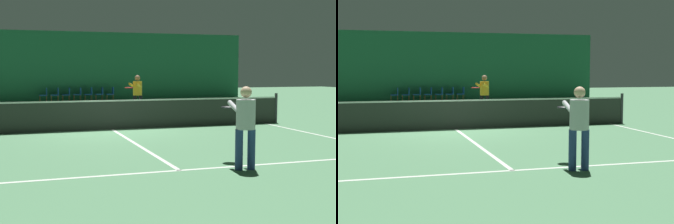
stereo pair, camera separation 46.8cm
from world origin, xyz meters
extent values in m
plane|color=#4C7F56|center=(0.00, 0.00, 0.00)|extent=(60.00, 60.00, 0.00)
cube|color=#1E5B3D|center=(0.00, 14.08, 2.10)|extent=(23.00, 0.12, 4.20)
cube|color=silver|center=(0.00, 11.90, 0.00)|extent=(11.00, 0.10, 0.00)
cube|color=silver|center=(0.00, 6.40, 0.00)|extent=(8.25, 0.10, 0.00)
cube|color=silver|center=(0.00, -6.40, 0.00)|extent=(8.25, 0.10, 0.00)
cube|color=silver|center=(5.50, 0.00, 0.00)|extent=(0.10, 23.80, 0.00)
cube|color=silver|center=(0.00, 0.00, 0.00)|extent=(0.10, 12.80, 0.00)
cube|color=#2D332D|center=(0.00, 0.00, 0.47)|extent=(11.90, 0.02, 0.95)
cube|color=white|center=(0.00, 0.00, 0.92)|extent=(11.90, 0.02, 0.05)
cylinder|color=#333338|center=(5.95, 0.00, 0.53)|extent=(0.10, 0.10, 1.07)
cylinder|color=navy|center=(1.09, -6.71, 0.39)|extent=(0.17, 0.17, 0.78)
cylinder|color=navy|center=(1.34, -6.73, 0.39)|extent=(0.17, 0.17, 0.78)
cylinder|color=#B7B7BC|center=(1.22, -6.72, 1.06)|extent=(0.41, 0.41, 0.57)
sphere|color=#DBAD89|center=(1.22, -6.72, 1.49)|extent=(0.22, 0.22, 0.22)
cylinder|color=#B7B7BC|center=(1.10, -6.45, 1.19)|extent=(0.16, 0.55, 0.23)
cylinder|color=#B7B7BC|center=(1.39, -6.48, 1.19)|extent=(0.16, 0.55, 0.23)
cylinder|color=black|center=(1.30, -6.06, 1.12)|extent=(0.06, 0.31, 0.03)
torus|color=black|center=(1.33, -5.76, 1.12)|extent=(0.37, 0.37, 0.03)
cylinder|color=silver|center=(1.33, -5.76, 1.12)|extent=(0.31, 0.31, 0.00)
cylinder|color=black|center=(2.13, 4.53, 0.41)|extent=(0.22, 0.22, 0.82)
cylinder|color=black|center=(1.92, 4.68, 0.41)|extent=(0.22, 0.22, 0.82)
cylinder|color=gold|center=(2.03, 4.60, 1.12)|extent=(0.53, 0.53, 0.59)
sphere|color=#936B4C|center=(2.03, 4.60, 1.56)|extent=(0.23, 0.23, 0.23)
cylinder|color=gold|center=(2.00, 4.29, 1.25)|extent=(0.40, 0.52, 0.24)
cylinder|color=gold|center=(1.75, 4.47, 1.25)|extent=(0.40, 0.52, 0.24)
cylinder|color=black|center=(1.63, 4.03, 1.18)|extent=(0.20, 0.27, 0.03)
torus|color=red|center=(1.46, 3.79, 1.18)|extent=(0.46, 0.46, 0.03)
cylinder|color=silver|center=(1.46, 3.79, 1.18)|extent=(0.38, 0.38, 0.00)
cylinder|color=brown|center=(-1.55, 13.72, 0.20)|extent=(0.03, 0.03, 0.39)
cylinder|color=brown|center=(-1.55, 13.34, 0.20)|extent=(0.03, 0.03, 0.39)
cylinder|color=brown|center=(-1.17, 13.72, 0.20)|extent=(0.03, 0.03, 0.39)
cylinder|color=brown|center=(-1.17, 13.34, 0.20)|extent=(0.03, 0.03, 0.39)
cube|color=#19479E|center=(-1.36, 13.53, 0.41)|extent=(0.44, 0.44, 0.05)
cube|color=#19479E|center=(-1.16, 13.53, 0.64)|extent=(0.04, 0.44, 0.40)
cylinder|color=brown|center=(-0.89, 13.72, 0.20)|extent=(0.03, 0.03, 0.39)
cylinder|color=brown|center=(-0.89, 13.34, 0.20)|extent=(0.03, 0.03, 0.39)
cylinder|color=brown|center=(-0.51, 13.72, 0.20)|extent=(0.03, 0.03, 0.39)
cylinder|color=brown|center=(-0.51, 13.34, 0.20)|extent=(0.03, 0.03, 0.39)
cube|color=#19479E|center=(-0.70, 13.53, 0.41)|extent=(0.44, 0.44, 0.05)
cube|color=#19479E|center=(-0.50, 13.53, 0.64)|extent=(0.04, 0.44, 0.40)
cylinder|color=brown|center=(-0.24, 13.72, 0.20)|extent=(0.03, 0.03, 0.39)
cylinder|color=brown|center=(-0.24, 13.34, 0.20)|extent=(0.03, 0.03, 0.39)
cylinder|color=brown|center=(0.14, 13.72, 0.20)|extent=(0.03, 0.03, 0.39)
cylinder|color=brown|center=(0.14, 13.34, 0.20)|extent=(0.03, 0.03, 0.39)
cube|color=#19479E|center=(-0.05, 13.53, 0.41)|extent=(0.44, 0.44, 0.05)
cube|color=#19479E|center=(0.15, 13.53, 0.64)|extent=(0.04, 0.44, 0.40)
cylinder|color=brown|center=(0.42, 13.72, 0.20)|extent=(0.03, 0.03, 0.39)
cylinder|color=brown|center=(0.42, 13.34, 0.20)|extent=(0.03, 0.03, 0.39)
cylinder|color=brown|center=(0.80, 13.72, 0.20)|extent=(0.03, 0.03, 0.39)
cylinder|color=brown|center=(0.80, 13.34, 0.20)|extent=(0.03, 0.03, 0.39)
cube|color=#19479E|center=(0.61, 13.53, 0.41)|extent=(0.44, 0.44, 0.05)
cube|color=#19479E|center=(0.81, 13.53, 0.64)|extent=(0.04, 0.44, 0.40)
cylinder|color=brown|center=(1.08, 13.72, 0.20)|extent=(0.03, 0.03, 0.39)
cylinder|color=brown|center=(1.08, 13.34, 0.20)|extent=(0.03, 0.03, 0.39)
cylinder|color=brown|center=(1.46, 13.72, 0.20)|extent=(0.03, 0.03, 0.39)
cylinder|color=brown|center=(1.46, 13.34, 0.20)|extent=(0.03, 0.03, 0.39)
cube|color=#19479E|center=(1.27, 13.53, 0.41)|extent=(0.44, 0.44, 0.05)
cube|color=#19479E|center=(1.47, 13.53, 0.64)|extent=(0.04, 0.44, 0.40)
cylinder|color=brown|center=(1.73, 13.72, 0.20)|extent=(0.03, 0.03, 0.39)
cylinder|color=brown|center=(1.73, 13.34, 0.20)|extent=(0.03, 0.03, 0.39)
cylinder|color=brown|center=(2.11, 13.72, 0.20)|extent=(0.03, 0.03, 0.39)
cylinder|color=brown|center=(2.11, 13.34, 0.20)|extent=(0.03, 0.03, 0.39)
cube|color=#19479E|center=(1.92, 13.53, 0.41)|extent=(0.44, 0.44, 0.05)
cube|color=#19479E|center=(2.12, 13.53, 0.64)|extent=(0.04, 0.44, 0.40)
cylinder|color=brown|center=(2.39, 13.72, 0.20)|extent=(0.03, 0.03, 0.39)
cylinder|color=brown|center=(2.39, 13.34, 0.20)|extent=(0.03, 0.03, 0.39)
cylinder|color=brown|center=(2.77, 13.72, 0.20)|extent=(0.03, 0.03, 0.39)
cylinder|color=brown|center=(2.77, 13.34, 0.20)|extent=(0.03, 0.03, 0.39)
cube|color=#19479E|center=(2.58, 13.53, 0.41)|extent=(0.44, 0.44, 0.05)
cube|color=#19479E|center=(2.78, 13.53, 0.64)|extent=(0.04, 0.44, 0.40)
camera|label=1|loc=(-2.94, -14.64, 1.92)|focal=50.00mm
camera|label=2|loc=(-2.49, -14.77, 1.92)|focal=50.00mm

